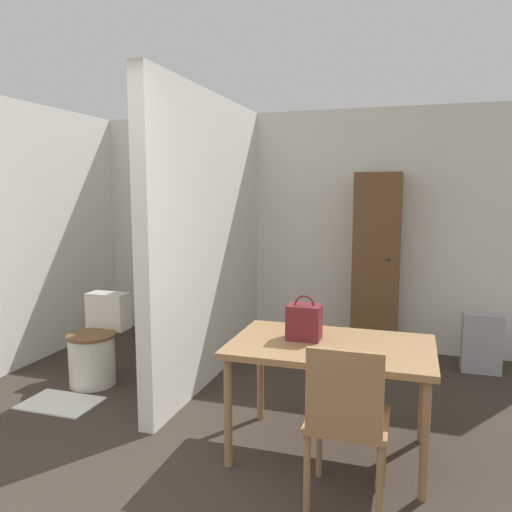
# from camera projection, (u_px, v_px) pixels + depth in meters

# --- Properties ---
(wall_back) EXTENTS (5.51, 0.12, 2.50)m
(wall_back) POSITION_uv_depth(u_px,v_px,m) (295.00, 229.00, 5.47)
(wall_back) COLOR silver
(wall_back) RESTS_ON ground_plane
(partition_wall) EXTENTS (0.12, 2.39, 2.50)m
(partition_wall) POSITION_uv_depth(u_px,v_px,m) (210.00, 238.00, 4.43)
(partition_wall) COLOR silver
(partition_wall) RESTS_ON ground_plane
(dining_table) EXTENTS (1.25, 0.79, 0.73)m
(dining_table) POSITION_uv_depth(u_px,v_px,m) (331.00, 355.00, 3.12)
(dining_table) COLOR #997047
(dining_table) RESTS_ON ground_plane
(wooden_chair) EXTENTS (0.43, 0.43, 0.91)m
(wooden_chair) POSITION_uv_depth(u_px,v_px,m) (346.00, 418.00, 2.59)
(wooden_chair) COLOR #997047
(wooden_chair) RESTS_ON ground_plane
(toilet) EXTENTS (0.41, 0.56, 0.76)m
(toilet) POSITION_uv_depth(u_px,v_px,m) (96.00, 347.00, 4.36)
(toilet) COLOR silver
(toilet) RESTS_ON ground_plane
(handbag) EXTENTS (0.21, 0.16, 0.29)m
(handbag) POSITION_uv_depth(u_px,v_px,m) (304.00, 322.00, 3.18)
(handbag) COLOR maroon
(handbag) RESTS_ON dining_table
(wooden_cabinet) EXTENTS (0.45, 0.40, 1.85)m
(wooden_cabinet) POSITION_uv_depth(u_px,v_px,m) (376.00, 266.00, 4.99)
(wooden_cabinet) COLOR brown
(wooden_cabinet) RESTS_ON ground_plane
(bath_mat) EXTENTS (0.59, 0.40, 0.01)m
(bath_mat) POSITION_uv_depth(u_px,v_px,m) (60.00, 403.00, 3.94)
(bath_mat) COLOR silver
(bath_mat) RESTS_ON ground_plane
(space_heater) EXTENTS (0.34, 0.18, 0.55)m
(space_heater) POSITION_uv_depth(u_px,v_px,m) (482.00, 343.00, 4.60)
(space_heater) COLOR #9E9EA3
(space_heater) RESTS_ON ground_plane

